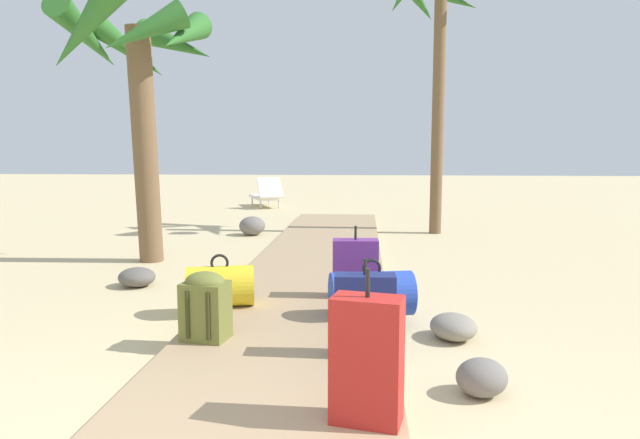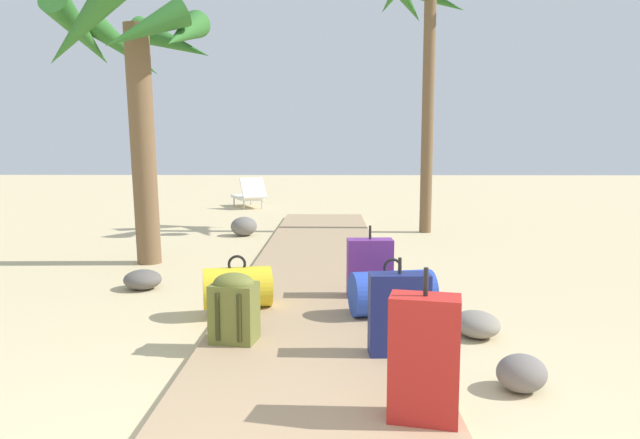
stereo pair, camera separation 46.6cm
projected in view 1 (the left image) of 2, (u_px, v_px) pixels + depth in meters
ground_plane at (309, 288)px, 6.13m from camera, size 60.00×60.00×0.00m
boardwalk at (317, 264)px, 7.22m from camera, size 1.64×10.97×0.08m
duffel_bag_yellow at (220, 286)px, 5.10m from camera, size 0.66×0.49×0.48m
suitcase_purple at (355, 268)px, 5.43m from camera, size 0.44×0.24×0.68m
suitcase_red at (367, 360)px, 2.89m from camera, size 0.39×0.28×0.80m
backpack_olive at (205, 304)px, 4.19m from camera, size 0.36×0.31×0.51m
duffel_bag_blue at (371, 294)px, 4.80m from camera, size 0.75×0.51×0.49m
suitcase_navy at (365, 315)px, 3.85m from camera, size 0.42×0.20×0.67m
palm_tree_near_left at (134, 63)px, 7.23m from camera, size 2.10×2.23×3.42m
palm_tree_far_right at (441, 13)px, 9.81m from camera, size 1.94×1.89×4.73m
lounge_chair at (266, 195)px, 15.06m from camera, size 1.14×1.64×0.80m
rock_left_mid at (252, 226)px, 10.01m from camera, size 0.64×0.64×0.33m
rock_left_near at (137, 277)px, 6.19m from camera, size 0.56×0.55×0.21m
rock_right_mid at (482, 377)px, 3.42m from camera, size 0.42×0.41×0.23m
rock_right_far at (453, 327)px, 4.45m from camera, size 0.41×0.47×0.20m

